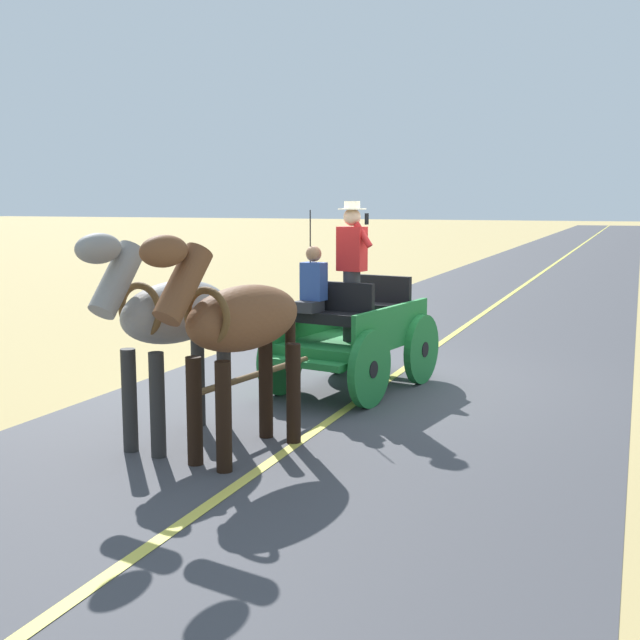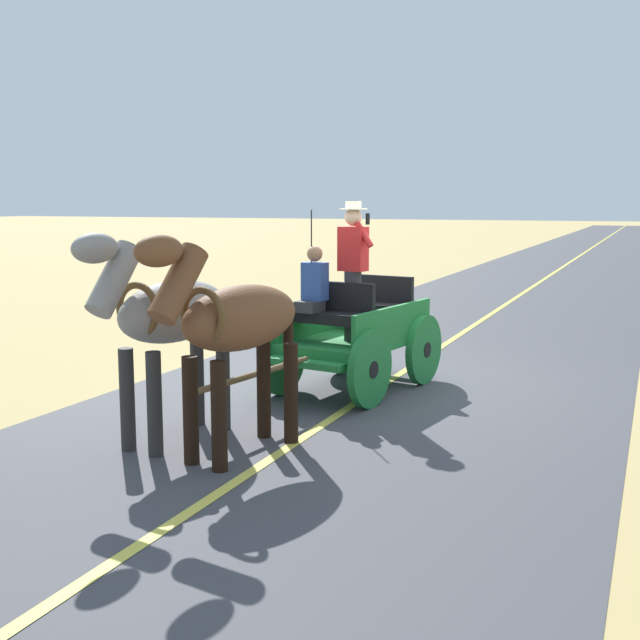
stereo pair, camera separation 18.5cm
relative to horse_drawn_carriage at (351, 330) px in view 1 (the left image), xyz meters
name	(u,v)px [view 1 (the left image)]	position (x,y,z in m)	size (l,w,h in m)	color
ground_plane	(384,383)	(-0.30, -0.54, -0.82)	(200.00, 200.00, 0.00)	tan
road_surface	(384,383)	(-0.30, -0.54, -0.81)	(6.41, 160.00, 0.01)	#424247
road_centre_stripe	(384,383)	(-0.30, -0.54, -0.81)	(0.12, 160.00, 0.00)	#DBCC4C
horse_drawn_carriage	(351,330)	(0.00, 0.00, 0.00)	(1.78, 4.51, 2.50)	#1E7233
horse_near_side	(238,324)	(0.07, 3.06, 0.51)	(0.88, 2.15, 2.21)	brown
horse_off_side	(170,317)	(0.92, 2.92, 0.51)	(0.77, 2.15, 2.21)	gray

